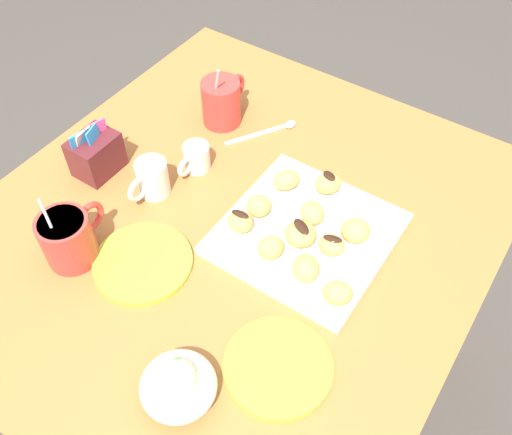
# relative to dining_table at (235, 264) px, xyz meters

# --- Properties ---
(ground_plane) EXTENTS (8.00, 8.00, 0.00)m
(ground_plane) POSITION_rel_dining_table_xyz_m (0.00, 0.00, -0.61)
(ground_plane) COLOR #423D38
(dining_table) EXTENTS (0.98, 0.88, 0.74)m
(dining_table) POSITION_rel_dining_table_xyz_m (0.00, 0.00, 0.00)
(dining_table) COLOR #A36633
(dining_table) RESTS_ON ground_plane
(pastry_plate_square) EXTENTS (0.28, 0.28, 0.02)m
(pastry_plate_square) POSITION_rel_dining_table_xyz_m (0.05, -0.13, 0.14)
(pastry_plate_square) COLOR silver
(pastry_plate_square) RESTS_ON dining_table
(coffee_mug_red_left) EXTENTS (0.13, 0.09, 0.14)m
(coffee_mug_red_left) POSITION_rel_dining_table_xyz_m (-0.22, 0.18, 0.18)
(coffee_mug_red_left) COLOR red
(coffee_mug_red_left) RESTS_ON dining_table
(coffee_mug_red_right) EXTENTS (0.12, 0.08, 0.15)m
(coffee_mug_red_right) POSITION_rel_dining_table_xyz_m (0.22, 0.18, 0.18)
(coffee_mug_red_right) COLOR red
(coffee_mug_red_right) RESTS_ON dining_table
(cream_pitcher_white) EXTENTS (0.10, 0.06, 0.07)m
(cream_pitcher_white) POSITION_rel_dining_table_xyz_m (-0.02, 0.17, 0.17)
(cream_pitcher_white) COLOR silver
(cream_pitcher_white) RESTS_ON dining_table
(sugar_caddy) EXTENTS (0.09, 0.07, 0.11)m
(sugar_caddy) POSITION_rel_dining_table_xyz_m (-0.04, 0.30, 0.17)
(sugar_caddy) COLOR #561E23
(sugar_caddy) RESTS_ON dining_table
(ice_cream_bowl) EXTENTS (0.11, 0.11, 0.08)m
(ice_cream_bowl) POSITION_rel_dining_table_xyz_m (-0.31, -0.13, 0.17)
(ice_cream_bowl) COLOR silver
(ice_cream_bowl) RESTS_ON dining_table
(chocolate_sauce_pitcher) EXTENTS (0.09, 0.05, 0.06)m
(chocolate_sauce_pitcher) POSITION_rel_dining_table_xyz_m (0.07, 0.14, 0.16)
(chocolate_sauce_pitcher) COLOR silver
(chocolate_sauce_pitcher) RESTS_ON dining_table
(saucer_lime_left) EXTENTS (0.17, 0.17, 0.01)m
(saucer_lime_left) POSITION_rel_dining_table_xyz_m (-0.16, 0.07, 0.14)
(saucer_lime_left) COLOR #9EC633
(saucer_lime_left) RESTS_ON dining_table
(saucer_lime_right) EXTENTS (0.17, 0.17, 0.01)m
(saucer_lime_right) POSITION_rel_dining_table_xyz_m (-0.19, -0.22, 0.14)
(saucer_lime_right) COLOR #9EC633
(saucer_lime_right) RESTS_ON dining_table
(loose_spoon_near_saucer) EXTENTS (0.14, 0.09, 0.01)m
(loose_spoon_near_saucer) POSITION_rel_dining_table_xyz_m (0.25, 0.08, 0.14)
(loose_spoon_near_saucer) COLOR silver
(loose_spoon_near_saucer) RESTS_ON dining_table
(beignet_0) EXTENTS (0.06, 0.06, 0.04)m
(beignet_0) POSITION_rel_dining_table_xyz_m (0.15, -0.11, 0.17)
(beignet_0) COLOR #DBA351
(beignet_0) RESTS_ON pastry_plate_square
(chocolate_drizzle_0) EXTENTS (0.03, 0.03, 0.00)m
(chocolate_drizzle_0) POSITION_rel_dining_table_xyz_m (0.15, -0.11, 0.19)
(chocolate_drizzle_0) COLOR black
(chocolate_drizzle_0) RESTS_ON beignet_0
(beignet_1) EXTENTS (0.07, 0.06, 0.03)m
(beignet_1) POSITION_rel_dining_table_xyz_m (0.08, -0.12, 0.16)
(beignet_1) COLOR #DBA351
(beignet_1) RESTS_ON pastry_plate_square
(beignet_2) EXTENTS (0.06, 0.05, 0.04)m
(beignet_2) POSITION_rel_dining_table_xyz_m (0.03, -0.03, 0.17)
(beignet_2) COLOR #DBA351
(beignet_2) RESTS_ON pastry_plate_square
(beignet_3) EXTENTS (0.06, 0.06, 0.04)m
(beignet_3) POSITION_rel_dining_table_xyz_m (-0.03, -0.10, 0.17)
(beignet_3) COLOR #DBA351
(beignet_3) RESTS_ON pastry_plate_square
(beignet_4) EXTENTS (0.07, 0.07, 0.04)m
(beignet_4) POSITION_rel_dining_table_xyz_m (0.02, -0.13, 0.17)
(beignet_4) COLOR #DBA351
(beignet_4) RESTS_ON pastry_plate_square
(chocolate_drizzle_4) EXTENTS (0.04, 0.04, 0.00)m
(chocolate_drizzle_4) POSITION_rel_dining_table_xyz_m (0.02, -0.13, 0.19)
(chocolate_drizzle_4) COLOR black
(chocolate_drizzle_4) RESTS_ON beignet_4
(beignet_5) EXTENTS (0.07, 0.07, 0.04)m
(beignet_5) POSITION_rel_dining_table_xyz_m (0.08, -0.21, 0.17)
(beignet_5) COLOR #DBA351
(beignet_5) RESTS_ON pastry_plate_square
(beignet_6) EXTENTS (0.05, 0.05, 0.03)m
(beignet_6) POSITION_rel_dining_table_xyz_m (0.03, -0.19, 0.16)
(beignet_6) COLOR #DBA351
(beignet_6) RESTS_ON pastry_plate_square
(chocolate_drizzle_6) EXTENTS (0.02, 0.03, 0.00)m
(chocolate_drizzle_6) POSITION_rel_dining_table_xyz_m (0.03, -0.19, 0.18)
(chocolate_drizzle_6) COLOR black
(chocolate_drizzle_6) RESTS_ON beignet_6
(beignet_7) EXTENTS (0.04, 0.05, 0.04)m
(beignet_7) POSITION_rel_dining_table_xyz_m (-0.02, -0.03, 0.17)
(beignet_7) COLOR #DBA351
(beignet_7) RESTS_ON pastry_plate_square
(chocolate_drizzle_7) EXTENTS (0.02, 0.03, 0.00)m
(chocolate_drizzle_7) POSITION_rel_dining_table_xyz_m (-0.02, -0.03, 0.19)
(chocolate_drizzle_7) COLOR black
(chocolate_drizzle_7) RESTS_ON beignet_7
(beignet_8) EXTENTS (0.07, 0.07, 0.04)m
(beignet_8) POSITION_rel_dining_table_xyz_m (-0.04, -0.17, 0.17)
(beignet_8) COLOR #DBA351
(beignet_8) RESTS_ON pastry_plate_square
(beignet_9) EXTENTS (0.07, 0.06, 0.03)m
(beignet_9) POSITION_rel_dining_table_xyz_m (0.12, -0.04, 0.17)
(beignet_9) COLOR #DBA351
(beignet_9) RESTS_ON pastry_plate_square
(beignet_10) EXTENTS (0.06, 0.06, 0.04)m
(beignet_10) POSITION_rel_dining_table_xyz_m (-0.05, -0.24, 0.17)
(beignet_10) COLOR #DBA351
(beignet_10) RESTS_ON pastry_plate_square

